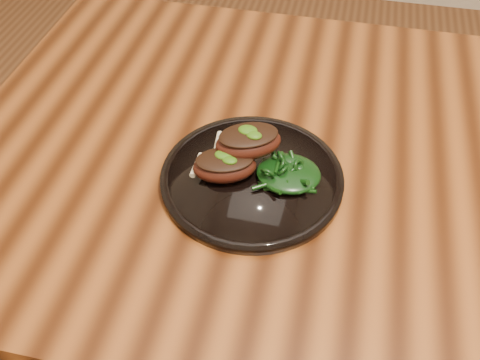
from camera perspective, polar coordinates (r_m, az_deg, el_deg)
name	(u,v)px	position (r m, az deg, el deg)	size (l,w,h in m)	color
desk	(462,212)	(0.92, 22.62, -3.14)	(1.60, 0.80, 0.75)	#371606
plate	(252,178)	(0.77, 1.28, 0.23)	(0.26, 0.26, 0.02)	black
lamb_chop_front	(224,165)	(0.75, -1.69, 1.60)	(0.10, 0.08, 0.04)	#3C140B
lamb_chop_back	(248,141)	(0.76, 0.85, 4.17)	(0.11, 0.10, 0.04)	#3C140B
herb_smear	(238,144)	(0.81, -0.19, 3.83)	(0.07, 0.05, 0.00)	#1E4907
greens_heap	(289,170)	(0.75, 5.24, 1.04)	(0.09, 0.09, 0.03)	black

